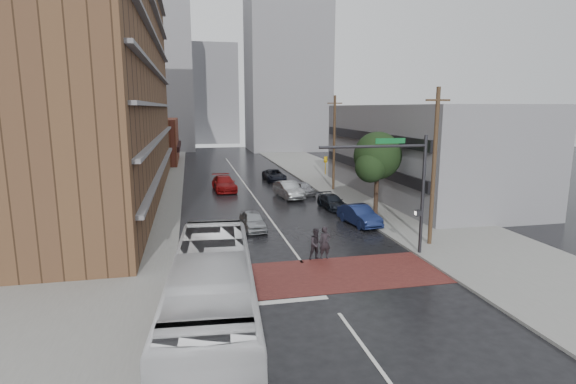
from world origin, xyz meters
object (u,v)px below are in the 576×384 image
pedestrian_b (317,244)px  car_parked_far (304,188)px  car_parked_near (359,215)px  car_travel_b (289,190)px  car_travel_a (253,221)px  suv_travel (274,175)px  pedestrian_a (325,243)px  transit_bus (212,300)px  car_travel_c (224,183)px  car_parked_mid (332,202)px

pedestrian_b → car_parked_far: (4.24, 19.58, -0.29)m
car_parked_near → car_travel_b: bearing=96.8°
car_travel_a → car_parked_far: bearing=57.8°
car_travel_a → suv_travel: (5.57, 21.40, 0.01)m
car_travel_b → car_parked_far: 2.44m
pedestrian_b → car_travel_a: size_ratio=0.47×
pedestrian_a → car_travel_b: (1.78, 18.11, -0.15)m
car_travel_a → pedestrian_a: bearing=-68.5°
transit_bus → car_travel_a: 16.13m
suv_travel → transit_bus: bearing=-105.8°
car_travel_c → car_parked_mid: car_travel_c is taller
car_travel_b → car_parked_far: (1.94, 1.47, -0.18)m
car_travel_b → pedestrian_b: bearing=-105.4°
pedestrian_b → suv_travel: size_ratio=0.38×
car_travel_a → car_parked_near: size_ratio=0.88×
car_travel_c → car_parked_near: size_ratio=1.20×
pedestrian_b → car_travel_b: size_ratio=0.38×
car_travel_a → car_parked_far: (6.98, 12.33, -0.04)m
pedestrian_b → car_parked_far: bearing=69.9°
car_parked_mid → car_parked_far: 6.85m
car_travel_a → car_travel_c: car_travel_c is taller
transit_bus → suv_travel: transit_bus is taller
car_parked_near → car_travel_a: bearing=169.4°
pedestrian_a → car_travel_b: bearing=82.5°
transit_bus → suv_travel: size_ratio=2.56×
transit_bus → pedestrian_b: size_ratio=6.81×
pedestrian_a → car_travel_c: (-4.12, 23.33, -0.18)m
car_travel_c → car_parked_near: car_travel_c is taller
car_travel_a → suv_travel: size_ratio=0.81×
suv_travel → car_parked_mid: (2.23, -15.86, -0.09)m
car_parked_mid → car_parked_near: bearing=-91.9°
transit_bus → car_parked_far: transit_bus is taller
transit_bus → car_travel_b: 27.94m
transit_bus → car_travel_b: transit_bus is taller
car_travel_c → suv_travel: 8.34m
car_travel_b → car_parked_mid: car_travel_b is taller
car_travel_b → car_travel_a: bearing=-123.1°
transit_bus → car_parked_mid: transit_bus is taller
transit_bus → car_travel_b: size_ratio=2.56×
car_parked_near → car_parked_far: bearing=86.5°
car_travel_b → pedestrian_a: bearing=-103.8°
suv_travel → car_parked_near: size_ratio=1.09×
car_parked_mid → transit_bus: bearing=-123.1°
car_travel_c → suv_travel: car_travel_c is taller
suv_travel → car_travel_a: bearing=-106.4°
pedestrian_b → car_parked_far: pedestrian_b is taller
transit_bus → car_travel_a: size_ratio=3.18×
transit_bus → car_travel_b: (8.69, 26.53, -0.95)m
car_travel_a → pedestrian_b: bearing=-71.9°
pedestrian_b → suv_travel: pedestrian_b is taller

